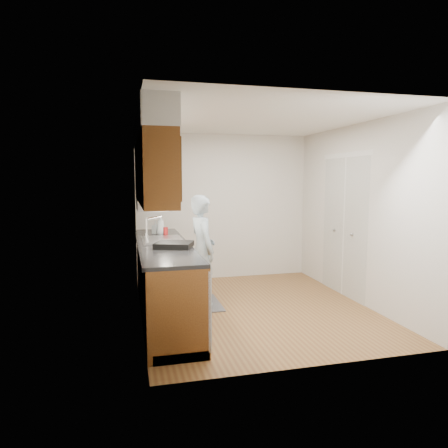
# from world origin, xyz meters

# --- Properties ---
(floor) EXTENTS (3.50, 3.50, 0.00)m
(floor) POSITION_xyz_m (0.00, 0.00, 0.00)
(floor) COLOR brown
(floor) RESTS_ON ground
(ceiling) EXTENTS (3.50, 3.50, 0.00)m
(ceiling) POSITION_xyz_m (0.00, 0.00, 2.50)
(ceiling) COLOR white
(ceiling) RESTS_ON wall_left
(wall_left) EXTENTS (0.02, 3.50, 2.50)m
(wall_left) POSITION_xyz_m (-1.50, 0.00, 1.25)
(wall_left) COLOR silver
(wall_left) RESTS_ON floor
(wall_right) EXTENTS (0.02, 3.50, 2.50)m
(wall_right) POSITION_xyz_m (1.50, 0.00, 1.25)
(wall_right) COLOR silver
(wall_right) RESTS_ON floor
(wall_back) EXTENTS (3.00, 0.02, 2.50)m
(wall_back) POSITION_xyz_m (0.00, 1.75, 1.25)
(wall_back) COLOR silver
(wall_back) RESTS_ON floor
(counter) EXTENTS (0.64, 2.80, 1.30)m
(counter) POSITION_xyz_m (-1.20, -0.00, 0.49)
(counter) COLOR brown
(counter) RESTS_ON floor
(upper_cabinets) EXTENTS (0.47, 2.80, 1.21)m
(upper_cabinets) POSITION_xyz_m (-1.33, 0.05, 1.95)
(upper_cabinets) COLOR brown
(upper_cabinets) RESTS_ON wall_left
(closet_door) EXTENTS (0.02, 1.22, 2.05)m
(closet_door) POSITION_xyz_m (1.49, 0.30, 1.02)
(closet_door) COLOR silver
(closet_door) RESTS_ON wall_right
(floor_mat) EXTENTS (0.47, 0.80, 0.02)m
(floor_mat) POSITION_xyz_m (-0.65, 0.34, 0.01)
(floor_mat) COLOR #5D5D5F
(floor_mat) RESTS_ON floor
(person) EXTENTS (0.49, 0.66, 1.71)m
(person) POSITION_xyz_m (-0.65, 0.34, 0.87)
(person) COLOR #99ACBA
(person) RESTS_ON floor_mat
(soap_bottle_a) EXTENTS (0.12, 0.12, 0.28)m
(soap_bottle_a) POSITION_xyz_m (-1.17, 0.77, 1.08)
(soap_bottle_a) COLOR white
(soap_bottle_a) RESTS_ON counter
(soap_bottle_b) EXTENTS (0.12, 0.12, 0.19)m
(soap_bottle_b) POSITION_xyz_m (-1.24, 0.88, 1.03)
(soap_bottle_b) COLOR white
(soap_bottle_b) RESTS_ON counter
(soap_bottle_c) EXTENTS (0.19, 0.19, 0.18)m
(soap_bottle_c) POSITION_xyz_m (-1.18, 0.91, 1.03)
(soap_bottle_c) COLOR white
(soap_bottle_c) RESTS_ON counter
(soda_can) EXTENTS (0.07, 0.07, 0.12)m
(soda_can) POSITION_xyz_m (-1.12, 0.62, 1.00)
(soda_can) COLOR red
(soda_can) RESTS_ON counter
(dish_rack) EXTENTS (0.51, 0.47, 0.06)m
(dish_rack) POSITION_xyz_m (-1.12, -0.39, 0.97)
(dish_rack) COLOR black
(dish_rack) RESTS_ON counter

